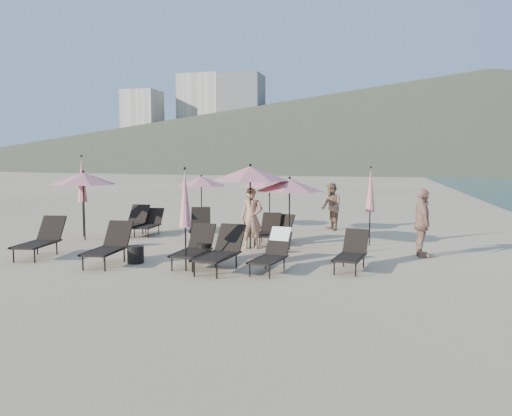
% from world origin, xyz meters
% --- Properties ---
extents(ground, '(800.00, 800.00, 0.00)m').
position_xyz_m(ground, '(0.00, 0.00, 0.00)').
color(ground, '#D6BA8C').
rests_on(ground, ground).
extents(volcanic_headland, '(690.00, 690.00, 55.00)m').
position_xyz_m(volcanic_headland, '(71.37, 302.62, 26.49)').
color(volcanic_headland, brown).
rests_on(volcanic_headland, ground).
extents(hotel_skyline, '(109.00, 82.00, 55.00)m').
position_xyz_m(hotel_skyline, '(-93.62, 271.21, 24.18)').
color(hotel_skyline, beige).
rests_on(hotel_skyline, ground).
extents(lounger_0, '(0.93, 1.87, 1.03)m').
position_xyz_m(lounger_0, '(-5.18, -0.14, 0.48)').
color(lounger_0, black).
rests_on(lounger_0, ground).
extents(lounger_1, '(0.82, 1.80, 1.01)m').
position_xyz_m(lounger_1, '(-2.91, -0.54, 0.47)').
color(lounger_1, black).
rests_on(lounger_1, ground).
extents(lounger_2, '(0.65, 1.66, 0.95)m').
position_xyz_m(lounger_2, '(-0.80, -0.14, 0.44)').
color(lounger_2, black).
rests_on(lounger_2, ground).
extents(lounger_3, '(0.85, 1.82, 1.01)m').
position_xyz_m(lounger_3, '(0.02, -0.55, 0.47)').
color(lounger_3, black).
rests_on(lounger_3, ground).
extents(lounger_4, '(0.79, 1.61, 0.96)m').
position_xyz_m(lounger_4, '(1.21, -0.29, 0.46)').
color(lounger_4, black).
rests_on(lounger_4, ground).
extents(lounger_5, '(0.80, 1.61, 0.89)m').
position_xyz_m(lounger_5, '(2.99, 0.30, 0.42)').
color(lounger_5, black).
rests_on(lounger_5, ground).
extents(lounger_6, '(0.72, 1.78, 1.02)m').
position_xyz_m(lounger_6, '(-4.71, 3.94, 0.48)').
color(lounger_6, black).
rests_on(lounger_6, ground).
extents(lounger_7, '(0.69, 1.58, 0.89)m').
position_xyz_m(lounger_7, '(-4.19, 4.24, 0.41)').
color(lounger_7, black).
rests_on(lounger_7, ground).
extents(lounger_8, '(1.19, 1.86, 1.00)m').
position_xyz_m(lounger_8, '(-2.13, 3.78, 0.47)').
color(lounger_8, black).
rests_on(lounger_8, ground).
extents(lounger_9, '(0.96, 1.61, 0.87)m').
position_xyz_m(lounger_9, '(0.52, 3.53, 0.41)').
color(lounger_9, black).
rests_on(lounger_9, ground).
extents(lounger_10, '(0.64, 1.61, 0.92)m').
position_xyz_m(lounger_10, '(0.25, 3.38, 0.43)').
color(lounger_10, black).
rests_on(lounger_10, ground).
extents(umbrella_open_0, '(2.10, 2.10, 2.26)m').
position_xyz_m(umbrella_open_0, '(-5.67, 2.61, 2.00)').
color(umbrella_open_0, black).
rests_on(umbrella_open_0, ground).
extents(umbrella_open_1, '(2.31, 2.31, 2.49)m').
position_xyz_m(umbrella_open_1, '(-0.06, 2.41, 2.20)').
color(umbrella_open_1, black).
rests_on(umbrella_open_1, ground).
extents(umbrella_open_2, '(1.97, 1.97, 2.12)m').
position_xyz_m(umbrella_open_2, '(1.07, 2.55, 1.88)').
color(umbrella_open_2, black).
rests_on(umbrella_open_2, ground).
extents(umbrella_open_3, '(1.91, 1.91, 2.06)m').
position_xyz_m(umbrella_open_3, '(-2.87, 5.89, 1.82)').
color(umbrella_open_3, black).
rests_on(umbrella_open_3, ground).
extents(umbrella_open_4, '(1.94, 1.94, 2.09)m').
position_xyz_m(umbrella_open_4, '(-0.19, 5.50, 1.85)').
color(umbrella_open_4, black).
rests_on(umbrella_open_4, ground).
extents(umbrella_closed_0, '(0.28, 0.28, 2.42)m').
position_xyz_m(umbrella_closed_0, '(-0.75, -0.83, 1.69)').
color(umbrella_closed_0, black).
rests_on(umbrella_closed_0, ground).
extents(umbrella_closed_1, '(0.28, 0.28, 2.41)m').
position_xyz_m(umbrella_closed_1, '(3.30, 3.87, 1.68)').
color(umbrella_closed_1, black).
rests_on(umbrella_closed_1, ground).
extents(umbrella_closed_2, '(0.32, 0.32, 2.77)m').
position_xyz_m(umbrella_closed_2, '(-6.18, 3.31, 1.93)').
color(umbrella_closed_2, black).
rests_on(umbrella_closed_2, ground).
extents(side_table_0, '(0.41, 0.41, 0.43)m').
position_xyz_m(side_table_0, '(-2.32, -0.29, 0.22)').
color(side_table_0, black).
rests_on(side_table_0, ground).
extents(side_table_1, '(0.38, 0.38, 0.49)m').
position_xyz_m(side_table_1, '(-0.70, 0.26, 0.24)').
color(side_table_1, black).
rests_on(side_table_1, ground).
extents(beachgoer_a, '(0.73, 0.56, 1.79)m').
position_xyz_m(beachgoer_a, '(-0.04, 2.49, 0.89)').
color(beachgoer_a, tan).
rests_on(beachgoer_a, ground).
extents(beachgoer_b, '(0.99, 1.07, 1.76)m').
position_xyz_m(beachgoer_b, '(1.82, 7.05, 0.88)').
color(beachgoer_b, '#93694C').
rests_on(beachgoer_b, ground).
extents(beachgoer_c, '(0.60, 1.13, 1.83)m').
position_xyz_m(beachgoer_c, '(4.71, 2.34, 0.91)').
color(beachgoer_c, '#AB7861').
rests_on(beachgoer_c, ground).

